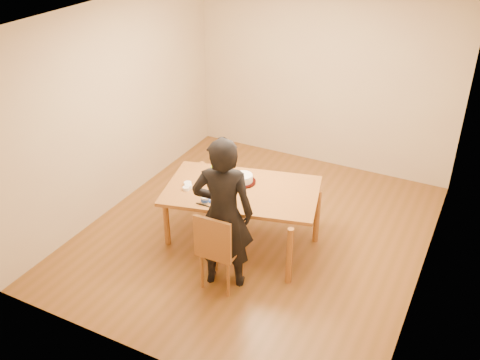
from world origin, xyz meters
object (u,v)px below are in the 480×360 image
at_px(dining_chair, 222,250).
at_px(dining_table, 242,191).
at_px(cake_plate, 243,182).
at_px(cake, 243,178).
at_px(person, 223,214).

bearing_deg(dining_chair, dining_table, 99.68).
distance_m(cake_plate, cake, 0.05).
relative_size(dining_chair, person, 0.21).
xyz_separation_m(cake, person, (0.21, -0.87, 0.06)).
bearing_deg(person, cake, -96.76).
bearing_deg(dining_chair, cake_plate, 101.50).
relative_size(cake_plate, person, 0.17).
xyz_separation_m(dining_table, cake_plate, (-0.06, 0.14, 0.03)).
xyz_separation_m(cake_plate, cake, (-0.00, 0.00, 0.05)).
relative_size(dining_table, dining_chair, 4.72).
xyz_separation_m(dining_chair, cake_plate, (-0.21, 0.92, 0.31)).
bearing_deg(dining_table, cake, 98.15).
height_order(cake_plate, person, person).
height_order(dining_table, person, person).
distance_m(dining_table, cake_plate, 0.16).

